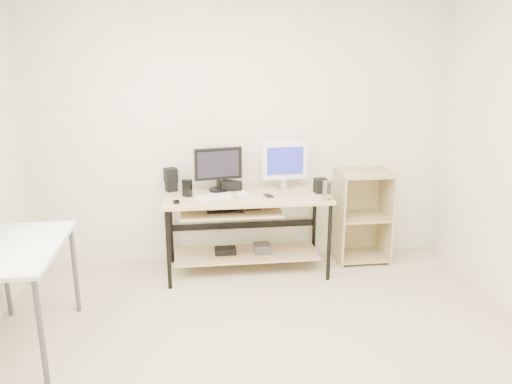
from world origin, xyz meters
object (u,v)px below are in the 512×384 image
object	(u,v)px
side_table	(15,257)
white_imac	(285,162)
shelf_unit	(361,215)
audio_controller	(187,188)
desk	(244,217)
black_monitor	(218,166)

from	to	relation	value
side_table	white_imac	world-z (taller)	white_imac
shelf_unit	audio_controller	distance (m)	1.73
side_table	audio_controller	xyz separation A→B (m)	(1.15, 1.06, 0.16)
side_table	shelf_unit	xyz separation A→B (m)	(2.83, 1.22, -0.22)
desk	audio_controller	world-z (taller)	audio_controller
side_table	shelf_unit	world-z (taller)	shelf_unit
white_imac	audio_controller	xyz separation A→B (m)	(-0.91, -0.14, -0.19)
desk	side_table	bearing A→B (deg)	-147.35
desk	shelf_unit	xyz separation A→B (m)	(1.18, 0.16, -0.09)
shelf_unit	white_imac	bearing A→B (deg)	-178.77
desk	audio_controller	bearing A→B (deg)	179.59
shelf_unit	black_monitor	distance (m)	1.49
desk	white_imac	distance (m)	0.64
side_table	black_monitor	distance (m)	1.91
desk	black_monitor	distance (m)	0.52
shelf_unit	black_monitor	world-z (taller)	black_monitor
desk	black_monitor	xyz separation A→B (m)	(-0.22, 0.16, 0.44)
black_monitor	audio_controller	distance (m)	0.36
desk	shelf_unit	distance (m)	1.19
desk	side_table	distance (m)	1.97
audio_controller	desk	bearing A→B (deg)	24.11
audio_controller	white_imac	bearing A→B (deg)	33.29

